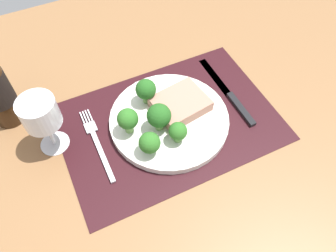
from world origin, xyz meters
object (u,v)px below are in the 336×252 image
(plate, at_px, (169,120))
(steak, at_px, (180,104))
(fork, at_px, (97,143))
(knife, at_px, (230,95))
(wine_glass, at_px, (41,116))

(plate, bearing_deg, steak, 23.21)
(fork, xyz_separation_m, knife, (0.32, -0.01, 0.00))
(fork, distance_m, wine_glass, 0.13)
(steak, relative_size, knife, 0.48)
(steak, height_order, knife, steak)
(plate, height_order, wine_glass, wine_glass)
(plate, relative_size, wine_glass, 1.91)
(knife, bearing_deg, fork, 179.65)
(fork, distance_m, knife, 0.32)
(fork, bearing_deg, knife, -4.84)
(plate, bearing_deg, wine_glass, 167.29)
(knife, bearing_deg, plate, -176.85)
(wine_glass, bearing_deg, plate, -12.71)
(wine_glass, bearing_deg, fork, -26.52)
(plate, relative_size, steak, 2.32)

